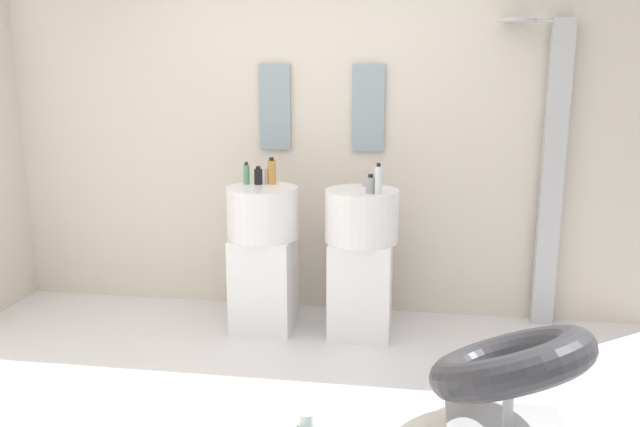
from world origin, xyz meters
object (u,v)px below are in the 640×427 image
pedestal_sink_right (361,257)px  soap_bottle_green (246,174)px  pedestal_sink_left (263,253)px  soap_bottle_clear (378,180)px  shower_column (550,170)px  coffee_mug (307,422)px  soap_bottle_grey (370,185)px  soap_bottle_amber (272,172)px  soap_bottle_black (258,176)px  lounge_chair (510,372)px

pedestal_sink_right → soap_bottle_green: size_ratio=7.20×
pedestal_sink_left → soap_bottle_clear: bearing=-10.0°
soap_bottle_green → soap_bottle_clear: soap_bottle_clear is taller
pedestal_sink_left → pedestal_sink_right: bearing=0.0°
shower_column → soap_bottle_clear: bearing=-155.6°
shower_column → soap_bottle_green: bearing=-172.5°
pedestal_sink_right → soap_bottle_green: bearing=172.6°
soap_bottle_green → soap_bottle_clear: bearing=-14.8°
shower_column → pedestal_sink_left: bearing=-168.9°
shower_column → coffee_mug: size_ratio=19.24×
soap_bottle_grey → pedestal_sink_left: bearing=171.1°
soap_bottle_amber → soap_bottle_green: bearing=-170.3°
soap_bottle_green → soap_bottle_amber: size_ratio=0.83×
pedestal_sink_right → shower_column: size_ratio=0.52×
coffee_mug → soap_bottle_black: 1.78m
coffee_mug → soap_bottle_grey: soap_bottle_grey is taller
soap_bottle_grey → soap_bottle_amber: 0.72m
soap_bottle_black → soap_bottle_green: size_ratio=0.82×
pedestal_sink_right → soap_bottle_black: (-0.71, 0.11, 0.50)m
soap_bottle_clear → pedestal_sink_right: bearing=129.5°
soap_bottle_clear → lounge_chair: bearing=-56.3°
pedestal_sink_right → soap_bottle_clear: size_ratio=5.53×
lounge_chair → soap_bottle_green: soap_bottle_green is taller
soap_bottle_green → soap_bottle_clear: size_ratio=0.77×
pedestal_sink_right → shower_column: shower_column is taller
pedestal_sink_right → coffee_mug: size_ratio=10.09×
pedestal_sink_right → soap_bottle_amber: 0.83m
lounge_chair → soap_bottle_amber: (-1.43, 1.31, 0.71)m
pedestal_sink_right → soap_bottle_grey: bearing=-61.0°
pedestal_sink_left → soap_bottle_black: soap_bottle_black is taller
pedestal_sink_left → soap_bottle_grey: soap_bottle_grey is taller
pedestal_sink_left → pedestal_sink_right: (0.66, 0.00, 0.00)m
soap_bottle_grey → soap_bottle_amber: bearing=160.4°
coffee_mug → soap_bottle_green: soap_bottle_green is taller
soap_bottle_black → soap_bottle_grey: 0.80m
lounge_chair → soap_bottle_amber: 2.06m
soap_bottle_clear → soap_bottle_amber: soap_bottle_clear is taller
pedestal_sink_right → lounge_chair: (0.81, -1.18, -0.18)m
shower_column → lounge_chair: bearing=-105.0°
shower_column → soap_bottle_amber: shower_column is taller
pedestal_sink_left → coffee_mug: (0.52, -1.27, -0.46)m
coffee_mug → soap_bottle_green: size_ratio=0.71×
lounge_chair → pedestal_sink_right: bearing=124.4°
soap_bottle_clear → shower_column: bearing=24.4°
soap_bottle_green → soap_bottle_grey: bearing=-14.1°
pedestal_sink_right → soap_bottle_black: bearing=171.5°
soap_bottle_grey → soap_bottle_amber: size_ratio=0.68×
pedestal_sink_right → shower_column: bearing=16.7°
pedestal_sink_right → shower_column: (1.22, 0.37, 0.55)m
soap_bottle_clear → pedestal_sink_left: bearing=170.0°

